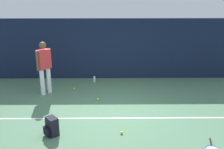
{
  "coord_description": "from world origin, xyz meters",
  "views": [
    {
      "loc": [
        -0.07,
        -6.47,
        3.31
      ],
      "look_at": [
        0.0,
        0.4,
        1.0
      ],
      "focal_mm": 42.37,
      "sensor_mm": 36.0,
      "label": 1
    }
  ],
  "objects_px": {
    "tennis_player": "(44,65)",
    "tennis_racket": "(212,149)",
    "tennis_ball_near_player": "(98,99)",
    "backpack": "(52,127)",
    "tennis_ball_by_fence": "(74,89)",
    "tennis_ball_mid_court": "(122,133)",
    "water_bottle": "(94,79)"
  },
  "relations": [
    {
      "from": "tennis_player",
      "to": "tennis_racket",
      "type": "distance_m",
      "value": 5.35
    },
    {
      "from": "tennis_ball_near_player",
      "to": "tennis_player",
      "type": "bearing_deg",
      "value": 161.69
    },
    {
      "from": "tennis_player",
      "to": "tennis_ball_mid_court",
      "type": "bearing_deg",
      "value": 87.29
    },
    {
      "from": "tennis_player",
      "to": "tennis_racket",
      "type": "xyz_separation_m",
      "value": [
        4.23,
        -3.13,
        -0.95
      ]
    },
    {
      "from": "tennis_ball_by_fence",
      "to": "water_bottle",
      "type": "bearing_deg",
      "value": 48.3
    },
    {
      "from": "tennis_racket",
      "to": "tennis_ball_by_fence",
      "type": "bearing_deg",
      "value": -122.59
    },
    {
      "from": "tennis_ball_by_fence",
      "to": "tennis_player",
      "type": "bearing_deg",
      "value": -158.82
    },
    {
      "from": "tennis_racket",
      "to": "tennis_ball_near_player",
      "type": "height_order",
      "value": "tennis_ball_near_player"
    },
    {
      "from": "tennis_ball_near_player",
      "to": "tennis_ball_by_fence",
      "type": "xyz_separation_m",
      "value": [
        -0.83,
        0.88,
        0.0
      ]
    },
    {
      "from": "tennis_ball_by_fence",
      "to": "tennis_ball_mid_court",
      "type": "xyz_separation_m",
      "value": [
        1.47,
        -2.82,
        0.0
      ]
    },
    {
      "from": "backpack",
      "to": "tennis_ball_by_fence",
      "type": "distance_m",
      "value": 2.85
    },
    {
      "from": "tennis_player",
      "to": "tennis_ball_near_player",
      "type": "distance_m",
      "value": 2.0
    },
    {
      "from": "tennis_ball_by_fence",
      "to": "water_bottle",
      "type": "distance_m",
      "value": 0.98
    },
    {
      "from": "backpack",
      "to": "tennis_ball_mid_court",
      "type": "bearing_deg",
      "value": 49.77
    },
    {
      "from": "tennis_player",
      "to": "tennis_ball_near_player",
      "type": "xyz_separation_m",
      "value": [
        1.68,
        -0.55,
        -0.93
      ]
    },
    {
      "from": "backpack",
      "to": "tennis_ball_near_player",
      "type": "xyz_separation_m",
      "value": [
        0.99,
        1.95,
        -0.18
      ]
    },
    {
      "from": "backpack",
      "to": "tennis_ball_mid_court",
      "type": "height_order",
      "value": "backpack"
    },
    {
      "from": "tennis_player",
      "to": "tennis_racket",
      "type": "bearing_deg",
      "value": 97.85
    },
    {
      "from": "tennis_racket",
      "to": "tennis_ball_by_fence",
      "type": "relative_size",
      "value": 9.64
    },
    {
      "from": "tennis_ball_by_fence",
      "to": "water_bottle",
      "type": "height_order",
      "value": "water_bottle"
    },
    {
      "from": "tennis_racket",
      "to": "backpack",
      "type": "xyz_separation_m",
      "value": [
        -3.54,
        0.62,
        0.2
      ]
    },
    {
      "from": "tennis_player",
      "to": "tennis_ball_by_fence",
      "type": "relative_size",
      "value": 25.76
    },
    {
      "from": "backpack",
      "to": "tennis_ball_mid_court",
      "type": "xyz_separation_m",
      "value": [
        1.63,
        0.01,
        -0.18
      ]
    },
    {
      "from": "tennis_ball_near_player",
      "to": "tennis_ball_mid_court",
      "type": "bearing_deg",
      "value": -71.69
    },
    {
      "from": "tennis_ball_by_fence",
      "to": "tennis_ball_mid_court",
      "type": "relative_size",
      "value": 1.0
    },
    {
      "from": "tennis_ball_mid_court",
      "to": "tennis_ball_by_fence",
      "type": "bearing_deg",
      "value": 117.55
    },
    {
      "from": "tennis_racket",
      "to": "tennis_ball_near_player",
      "type": "relative_size",
      "value": 9.64
    },
    {
      "from": "tennis_ball_mid_court",
      "to": "water_bottle",
      "type": "distance_m",
      "value": 3.65
    },
    {
      "from": "tennis_ball_near_player",
      "to": "water_bottle",
      "type": "distance_m",
      "value": 1.62
    },
    {
      "from": "tennis_ball_near_player",
      "to": "tennis_ball_mid_court",
      "type": "height_order",
      "value": "same"
    },
    {
      "from": "tennis_racket",
      "to": "water_bottle",
      "type": "height_order",
      "value": "water_bottle"
    },
    {
      "from": "water_bottle",
      "to": "backpack",
      "type": "bearing_deg",
      "value": -102.71
    }
  ]
}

